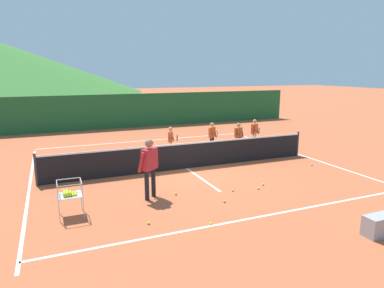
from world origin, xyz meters
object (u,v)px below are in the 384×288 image
(student_2, at_px, (239,134))
(tennis_ball_6, at_px, (224,201))
(instructor, at_px, (149,163))
(tennis_ball_7, at_px, (258,188))
(tennis_ball_2, at_px, (233,190))
(ball_cart, at_px, (69,194))
(tennis_ball_4, at_px, (312,165))
(tennis_ball_3, at_px, (263,184))
(tennis_net, at_px, (187,155))
(student_0, at_px, (171,138))
(tennis_ball_5, at_px, (211,224))
(student_3, at_px, (255,131))
(tennis_ball_1, at_px, (149,223))
(tennis_ball_0, at_px, (176,194))
(student_1, at_px, (212,134))

(student_2, relative_size, tennis_ball_6, 18.94)
(instructor, xyz_separation_m, tennis_ball_7, (3.26, -0.58, -1.00))
(tennis_ball_2, bearing_deg, student_2, 58.09)
(student_2, bearing_deg, ball_cart, -148.51)
(instructor, height_order, tennis_ball_4, instructor)
(tennis_ball_3, xyz_separation_m, tennis_ball_4, (3.07, 1.25, 0.00))
(tennis_net, bearing_deg, instructor, -130.89)
(student_0, relative_size, tennis_ball_2, 18.45)
(student_0, height_order, tennis_ball_5, student_0)
(tennis_net, xyz_separation_m, student_2, (3.21, 1.73, 0.28))
(tennis_ball_3, bearing_deg, ball_cart, -178.93)
(tennis_ball_4, bearing_deg, tennis_ball_6, -157.32)
(tennis_net, distance_m, tennis_ball_5, 4.85)
(student_0, bearing_deg, tennis_ball_2, -87.02)
(tennis_ball_6, relative_size, tennis_ball_7, 1.00)
(instructor, height_order, tennis_ball_3, instructor)
(tennis_net, height_order, student_3, student_3)
(tennis_ball_4, bearing_deg, student_0, 141.46)
(instructor, bearing_deg, student_0, 63.87)
(ball_cart, bearing_deg, tennis_ball_1, -36.08)
(student_3, height_order, tennis_ball_3, student_3)
(student_0, distance_m, student_3, 4.20)
(tennis_net, xyz_separation_m, tennis_ball_0, (-1.33, -2.47, -0.47))
(tennis_ball_2, xyz_separation_m, tennis_ball_6, (-0.66, -0.70, 0.00))
(student_3, relative_size, tennis_ball_5, 19.71)
(student_3, xyz_separation_m, tennis_ball_0, (-5.64, -4.58, -0.77))
(student_0, relative_size, tennis_ball_0, 18.45)
(student_2, height_order, tennis_ball_0, student_2)
(student_1, height_order, tennis_ball_5, student_1)
(tennis_ball_0, bearing_deg, student_2, 42.75)
(tennis_ball_5, bearing_deg, tennis_ball_7, 34.58)
(student_0, relative_size, tennis_ball_3, 18.45)
(tennis_net, xyz_separation_m, student_0, (0.11, 2.07, 0.26))
(tennis_ball_2, bearing_deg, tennis_ball_3, 4.60)
(student_0, bearing_deg, tennis_ball_6, -94.11)
(tennis_ball_6, distance_m, tennis_ball_7, 1.57)
(tennis_ball_6, bearing_deg, tennis_ball_4, 22.68)
(instructor, distance_m, tennis_ball_3, 3.75)
(student_3, xyz_separation_m, tennis_ball_2, (-3.95, -4.96, -0.77))
(instructor, height_order, tennis_ball_6, instructor)
(tennis_ball_3, relative_size, tennis_ball_6, 1.00)
(student_2, xyz_separation_m, tennis_ball_2, (-2.84, -4.57, -0.74))
(tennis_net, relative_size, student_3, 7.68)
(tennis_ball_1, bearing_deg, tennis_net, 57.43)
(student_1, distance_m, tennis_ball_4, 4.50)
(tennis_ball_0, bearing_deg, student_1, 53.47)
(student_2, distance_m, tennis_ball_1, 8.24)
(student_3, relative_size, tennis_ball_1, 19.71)
(instructor, relative_size, tennis_ball_1, 25.35)
(student_0, bearing_deg, tennis_ball_7, -78.12)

